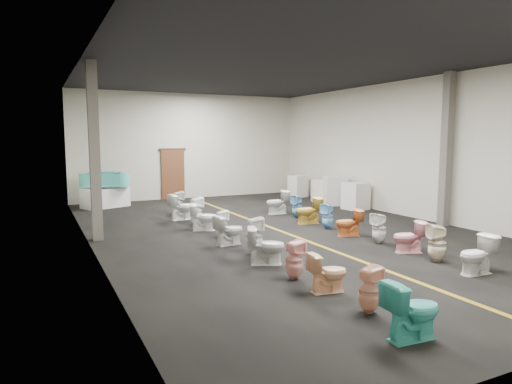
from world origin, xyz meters
TOP-DOWN VIEW (x-y plane):
  - floor at (0.00, 0.00)m, footprint 16.00×16.00m
  - ceiling at (0.00, 0.00)m, footprint 16.00×16.00m
  - wall_back at (0.00, 8.00)m, footprint 10.00×0.00m
  - wall_left at (-5.00, 0.00)m, footprint 0.00×16.00m
  - wall_right at (5.00, 0.00)m, footprint 0.00×16.00m
  - aisle_stripe at (0.00, 0.00)m, footprint 0.12×15.60m
  - back_door at (-0.80, 7.94)m, footprint 1.00×0.10m
  - door_frame at (-0.80, 7.95)m, footprint 1.15×0.08m
  - column_left at (-4.75, 1.00)m, footprint 0.25×0.25m
  - column_right at (4.75, -1.50)m, footprint 0.25×0.25m
  - display_table at (-3.77, 6.72)m, footprint 1.83×1.40m
  - bathtub at (-3.77, 6.72)m, footprint 1.77×1.12m
  - appliance_crate_a at (4.40, 2.18)m, footprint 0.85×0.85m
  - appliance_crate_b at (4.40, 3.44)m, footprint 1.07×1.07m
  - appliance_crate_c at (4.40, 4.32)m, footprint 1.03×1.03m
  - appliance_crate_d at (4.40, 6.22)m, footprint 0.74×0.74m
  - toilet_left_0 at (-1.86, -6.89)m, footprint 0.80×0.49m
  - toilet_left_1 at (-1.76, -5.94)m, footprint 0.36×0.35m
  - toilet_left_2 at (-1.77, -4.89)m, footprint 0.71×0.47m
  - toilet_left_3 at (-1.92, -4.04)m, footprint 0.39×0.38m
  - toilet_left_4 at (-1.92, -2.91)m, footprint 0.87×0.71m
  - toilet_left_5 at (-1.77, -2.05)m, footprint 0.46×0.45m
  - toilet_left_6 at (-1.94, -0.98)m, footprint 0.76×0.49m
  - toilet_left_7 at (-1.76, -0.05)m, footprint 0.34×0.33m
  - toilet_left_8 at (-1.89, 0.96)m, footprint 0.85×0.67m
  - toilet_left_9 at (-1.80, 1.92)m, footprint 0.45×0.44m
  - toilet_left_10 at (-1.94, 2.88)m, footprint 0.85×0.53m
  - toilet_left_11 at (-1.78, 3.90)m, footprint 0.39×0.38m
  - toilet_right_1 at (1.38, -5.31)m, footprint 0.76×0.46m
  - toilet_right_2 at (1.38, -4.34)m, footprint 0.49×0.49m
  - toilet_right_3 at (1.45, -3.48)m, footprint 0.81×0.62m
  - toilet_right_4 at (1.45, -2.47)m, footprint 0.39×0.39m
  - toilet_right_5 at (1.32, -1.43)m, footprint 0.78×0.56m
  - toilet_right_6 at (1.38, -0.39)m, footprint 0.41×0.41m
  - toilet_right_7 at (1.31, 0.53)m, footprint 0.85×0.57m
  - toilet_right_8 at (1.54, 1.57)m, footprint 0.42×0.41m
  - toilet_right_9 at (1.33, 2.53)m, footprint 0.81×0.49m

SIDE VIEW (x-z plane):
  - floor at x=0.00m, z-range 0.00..0.00m
  - aisle_stripe at x=0.00m, z-range 0.00..0.01m
  - toilet_left_2 at x=-1.77m, z-range 0.00..0.68m
  - toilet_right_5 at x=1.32m, z-range 0.00..0.71m
  - toilet_left_7 at x=-1.76m, z-range 0.00..0.71m
  - toilet_left_1 at x=-1.76m, z-range 0.00..0.72m
  - toilet_right_3 at x=1.45m, z-range 0.00..0.72m
  - display_table at x=-3.77m, z-range 0.00..0.73m
  - toilet_left_6 at x=-1.94m, z-range 0.00..0.73m
  - toilet_right_6 at x=1.38m, z-range 0.00..0.73m
  - toilet_left_3 at x=-1.92m, z-range 0.00..0.74m
  - toilet_right_8 at x=1.54m, z-range 0.00..0.75m
  - toilet_right_1 at x=1.38m, z-range 0.00..0.76m
  - toilet_left_8 at x=-1.89m, z-range 0.00..0.76m
  - toilet_right_4 at x=1.45m, z-range 0.00..0.76m
  - toilet_left_4 at x=-1.92m, z-range 0.00..0.78m
  - toilet_left_0 at x=-1.86m, z-range 0.00..0.79m
  - toilet_left_11 at x=-1.78m, z-range 0.00..0.80m
  - toilet_right_9 at x=1.33m, z-range 0.00..0.81m
  - toilet_right_7 at x=1.31m, z-range 0.00..0.81m
  - toilet_right_2 at x=1.38m, z-range 0.00..0.82m
  - toilet_left_9 at x=-1.80m, z-range 0.00..0.83m
  - toilet_left_10 at x=-1.94m, z-range 0.00..0.83m
  - toilet_left_5 at x=-1.77m, z-range 0.00..0.84m
  - appliance_crate_c at x=4.40m, z-range 0.00..0.89m
  - appliance_crate_d at x=4.40m, z-range 0.00..0.94m
  - appliance_crate_a at x=4.40m, z-range 0.00..0.98m
  - appliance_crate_b at x=4.40m, z-range 0.00..1.13m
  - back_door at x=-0.80m, z-range 0.00..2.10m
  - bathtub at x=-3.77m, z-range 0.79..1.34m
  - door_frame at x=-0.80m, z-range 2.07..2.17m
  - wall_back at x=0.00m, z-range -2.75..7.25m
  - wall_left at x=-5.00m, z-range -5.75..10.25m
  - wall_right at x=5.00m, z-range -5.75..10.25m
  - column_left at x=-4.75m, z-range 0.00..4.50m
  - column_right at x=4.75m, z-range 0.00..4.50m
  - ceiling at x=0.00m, z-range 4.50..4.50m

